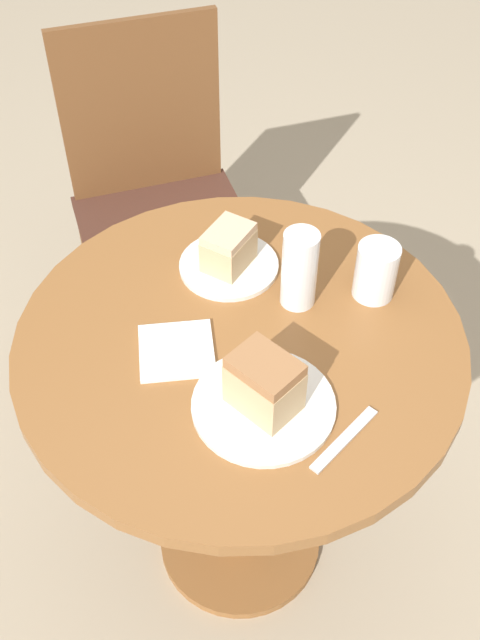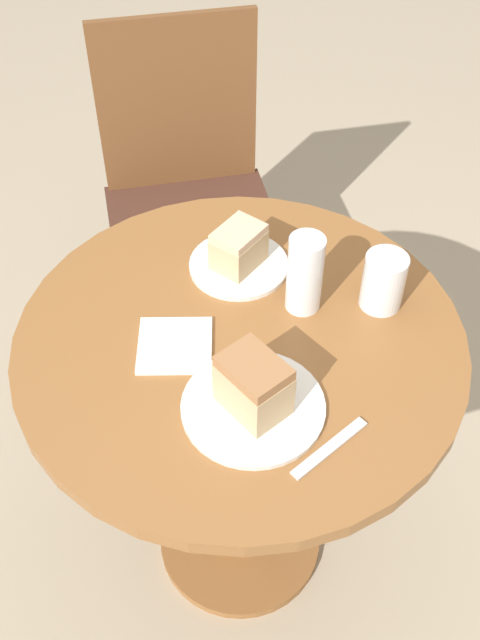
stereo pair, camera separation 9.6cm
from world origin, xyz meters
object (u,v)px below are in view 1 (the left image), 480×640
Objects in this scene: chair at (159,200)px; plate_near at (264,405)px; plate_far at (231,265)px; cake_slice_near at (264,384)px; glass_lemonade at (299,273)px; glass_water at (375,274)px; cake_slice_far at (230,247)px.

chair reaches higher than plate_near.
plate_far is 1.44× the size of cake_slice_near.
chair reaches higher than glass_lemonade.
plate_far is at bearing 158.26° from glass_water.
glass_lemonade is 1.42× the size of glass_water.
chair is at bearing 109.35° from glass_lemonade.
chair is 1.02m from cake_slice_near.
chair is 0.87m from glass_water.
plate_far is at bearing 0.00° from cake_slice_far.
plate_near is 0.34m from plate_far.
glass_water is (0.26, -0.10, -0.00)m from cake_slice_far.
glass_water is (0.24, 0.24, -0.01)m from cake_slice_near.
glass_lemonade reaches higher than plate_near.
glass_water is (0.24, 0.24, 0.04)m from plate_near.
chair reaches higher than plate_far.
plate_near is at bearing 0.00° from cake_slice_near.
cake_slice_near is at bearing 180.00° from plate_near.
glass_lemonade is (0.10, 0.24, 0.01)m from cake_slice_near.
glass_lemonade reaches higher than cake_slice_near.
cake_slice_far is at bearing 92.60° from plate_near.
cake_slice_far is at bearing 92.60° from cake_slice_near.
glass_lemonade is (0.11, -0.11, 0.06)m from plate_far.
chair is 0.70m from cake_slice_far.
glass_water reaches higher than plate_far.
plate_near is 0.34m from glass_water.
cake_slice_near is 1.22× the size of glass_water.
glass_water is (0.14, 0.00, -0.02)m from glass_lemonade.
cake_slice_far reaches higher than plate_far.
glass_water is at bearing 1.05° from glass_lemonade.
chair is 7.03× the size of cake_slice_near.
glass_lemonade is 0.15m from glass_water.
glass_lemonade reaches higher than cake_slice_far.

